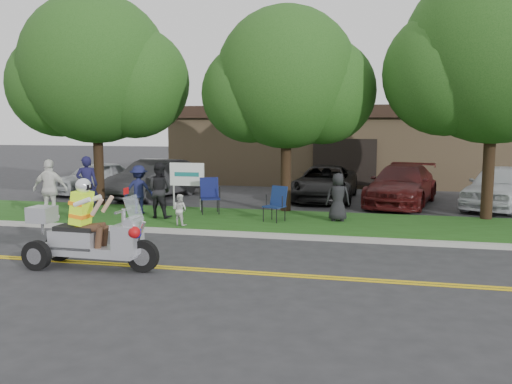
% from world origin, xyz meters
% --- Properties ---
extents(ground, '(120.00, 120.00, 0.00)m').
position_xyz_m(ground, '(0.00, 0.00, 0.00)').
color(ground, '#28282B').
rests_on(ground, ground).
extents(centerline_near, '(60.00, 0.10, 0.01)m').
position_xyz_m(centerline_near, '(0.00, -0.58, 0.01)').
color(centerline_near, gold).
rests_on(centerline_near, ground).
extents(centerline_far, '(60.00, 0.10, 0.01)m').
position_xyz_m(centerline_far, '(0.00, -0.42, 0.01)').
color(centerline_far, gold).
rests_on(centerline_far, ground).
extents(curb, '(60.00, 0.25, 0.12)m').
position_xyz_m(curb, '(0.00, 3.05, 0.06)').
color(curb, '#A8A89E').
rests_on(curb, ground).
extents(grass_verge, '(60.00, 4.00, 0.10)m').
position_xyz_m(grass_verge, '(0.00, 5.20, 0.06)').
color(grass_verge, '#1C4412').
rests_on(grass_verge, ground).
extents(commercial_building, '(18.00, 8.20, 4.00)m').
position_xyz_m(commercial_building, '(2.00, 18.98, 2.01)').
color(commercial_building, '#9E7F5B').
rests_on(commercial_building, ground).
extents(tree_left, '(6.62, 5.40, 7.78)m').
position_xyz_m(tree_left, '(-6.44, 7.03, 4.85)').
color(tree_left, '#332114').
rests_on(tree_left, ground).
extents(tree_mid, '(5.88, 4.80, 7.05)m').
position_xyz_m(tree_mid, '(0.55, 7.23, 4.43)').
color(tree_mid, '#332114').
rests_on(tree_mid, ground).
extents(tree_right, '(6.86, 5.60, 8.07)m').
position_xyz_m(tree_right, '(7.06, 7.03, 5.03)').
color(tree_right, '#332114').
rests_on(tree_right, ground).
extents(business_sign, '(1.25, 0.06, 1.75)m').
position_xyz_m(business_sign, '(-2.90, 6.60, 1.26)').
color(business_sign, silver).
rests_on(business_sign, ground).
extents(trike_scooter, '(2.98, 1.00, 1.95)m').
position_xyz_m(trike_scooter, '(-2.42, -0.91, 0.68)').
color(trike_scooter, black).
rests_on(trike_scooter, ground).
extents(lawn_chair_a, '(0.76, 0.77, 1.08)m').
position_xyz_m(lawn_chair_a, '(0.58, 5.09, 0.71)').
color(lawn_chair_a, black).
rests_on(lawn_chair_a, grass_verge).
extents(lawn_chair_b, '(0.83, 0.84, 1.19)m').
position_xyz_m(lawn_chair_b, '(-1.92, 6.11, 0.78)').
color(lawn_chair_b, black).
rests_on(lawn_chair_b, grass_verge).
extents(spectator_adult_left, '(0.83, 0.70, 1.93)m').
position_xyz_m(spectator_adult_left, '(-5.90, 5.10, 1.07)').
color(spectator_adult_left, '#17153B').
rests_on(spectator_adult_left, grass_verge).
extents(spectator_adult_mid, '(0.93, 0.76, 1.78)m').
position_xyz_m(spectator_adult_mid, '(-3.19, 4.83, 1.00)').
color(spectator_adult_mid, black).
rests_on(spectator_adult_mid, grass_verge).
extents(spectator_adult_right, '(1.17, 0.62, 1.90)m').
position_xyz_m(spectator_adult_right, '(-6.42, 3.80, 1.05)').
color(spectator_adult_right, white).
rests_on(spectator_adult_right, grass_verge).
extents(spectator_chair_a, '(1.14, 0.79, 1.62)m').
position_xyz_m(spectator_chair_a, '(-4.17, 5.43, 0.92)').
color(spectator_chair_a, '#181B44').
rests_on(spectator_chair_a, grass_verge).
extents(spectator_chair_b, '(0.80, 0.58, 1.50)m').
position_xyz_m(spectator_chair_b, '(2.43, 5.52, 0.85)').
color(spectator_chair_b, black).
rests_on(spectator_chair_b, grass_verge).
extents(child_left, '(0.46, 0.38, 1.10)m').
position_xyz_m(child_left, '(-5.01, 3.40, 0.65)').
color(child_left, black).
rests_on(child_left, grass_verge).
extents(child_right, '(0.53, 0.46, 0.94)m').
position_xyz_m(child_right, '(-2.08, 3.71, 0.57)').
color(child_right, silver).
rests_on(child_right, grass_verge).
extents(parked_car_far_left, '(3.28, 4.52, 1.43)m').
position_xyz_m(parked_car_far_left, '(-8.71, 10.62, 0.72)').
color(parked_car_far_left, '#AFB3B7').
rests_on(parked_car_far_left, ground).
extents(parked_car_left, '(2.70, 5.16, 1.62)m').
position_xyz_m(parked_car_left, '(-5.50, 9.77, 0.81)').
color(parked_car_left, '#2A292C').
rests_on(parked_car_left, ground).
extents(parked_car_mid, '(2.42, 5.09, 1.40)m').
position_xyz_m(parked_car_mid, '(1.50, 10.79, 0.70)').
color(parked_car_mid, black).
rests_on(parked_car_mid, ground).
extents(parked_car_right, '(3.22, 5.60, 1.53)m').
position_xyz_m(parked_car_right, '(4.50, 10.19, 0.76)').
color(parked_car_right, '#44100F').
rests_on(parked_car_right, ground).
extents(parked_car_far_right, '(3.76, 5.16, 1.63)m').
position_xyz_m(parked_car_far_right, '(8.00, 9.97, 0.82)').
color(parked_car_far_right, silver).
rests_on(parked_car_far_right, ground).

